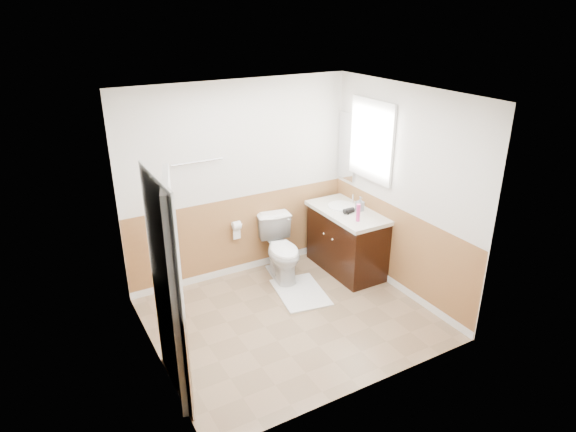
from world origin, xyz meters
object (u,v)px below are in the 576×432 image
toilet (282,249)px  soap_dispenser (360,204)px  bath_mat (300,292)px  vanity_cabinet (347,242)px  lotion_bottle (358,213)px

toilet → soap_dispenser: bearing=-8.7°
bath_mat → soap_dispenser: size_ratio=4.22×
toilet → vanity_cabinet: 0.88m
lotion_bottle → vanity_cabinet: bearing=73.3°
lotion_bottle → toilet: bearing=142.1°
bath_mat → soap_dispenser: soap_dispenser is taller
lotion_bottle → soap_dispenser: lotion_bottle is taller
bath_mat → toilet: bearing=90.0°
toilet → soap_dispenser: soap_dispenser is taller
toilet → vanity_cabinet: bearing=-6.3°
soap_dispenser → lotion_bottle: bearing=-130.8°
soap_dispenser → toilet: bearing=161.4°
toilet → lotion_bottle: lotion_bottle is taller
bath_mat → soap_dispenser: (0.97, 0.16, 0.93)m
bath_mat → lotion_bottle: lotion_bottle is taller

